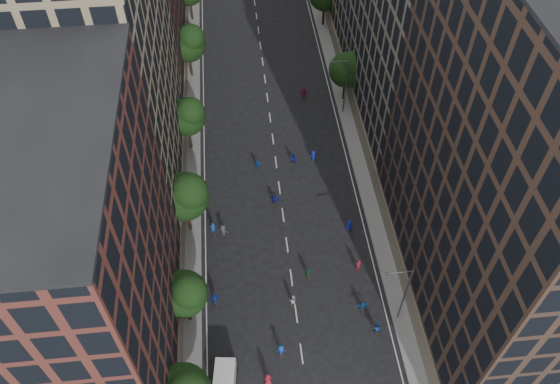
# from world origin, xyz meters

# --- Properties ---
(ground) EXTENTS (240.00, 240.00, 0.00)m
(ground) POSITION_xyz_m (0.00, 40.00, 0.00)
(ground) COLOR black
(ground) RESTS_ON ground
(sidewalk_left) EXTENTS (4.00, 105.00, 0.15)m
(sidewalk_left) POSITION_xyz_m (-12.00, 47.50, 0.07)
(sidewalk_left) COLOR slate
(sidewalk_left) RESTS_ON ground
(sidewalk_right) EXTENTS (4.00, 105.00, 0.15)m
(sidewalk_right) POSITION_xyz_m (12.00, 47.50, 0.07)
(sidewalk_right) COLOR slate
(sidewalk_right) RESTS_ON ground
(bldg_left_a) EXTENTS (14.00, 22.00, 30.00)m
(bldg_left_a) POSITION_xyz_m (-19.00, 11.00, 15.00)
(bldg_left_a) COLOR #5D2B23
(bldg_left_a) RESTS_ON ground
(bldg_left_b) EXTENTS (14.00, 26.00, 34.00)m
(bldg_left_b) POSITION_xyz_m (-19.00, 35.00, 17.00)
(bldg_left_b) COLOR #8E7B5D
(bldg_left_b) RESTS_ON ground
(bldg_right_a) EXTENTS (14.00, 30.00, 36.00)m
(bldg_right_a) POSITION_xyz_m (19.00, 15.00, 18.00)
(bldg_right_a) COLOR #402C22
(bldg_right_a) RESTS_ON ground
(bldg_right_b) EXTENTS (14.00, 28.00, 33.00)m
(bldg_right_b) POSITION_xyz_m (19.00, 44.00, 16.50)
(bldg_right_b) COLOR #6D655A
(bldg_right_b) RESTS_ON ground
(tree_left_1) EXTENTS (4.80, 4.80, 8.21)m
(tree_left_1) POSITION_xyz_m (-11.02, 13.86, 5.55)
(tree_left_1) COLOR black
(tree_left_1) RESTS_ON ground
(tree_left_2) EXTENTS (5.60, 5.60, 9.45)m
(tree_left_2) POSITION_xyz_m (-10.99, 25.83, 6.36)
(tree_left_2) COLOR black
(tree_left_2) RESTS_ON ground
(tree_left_3) EXTENTS (5.00, 5.00, 8.58)m
(tree_left_3) POSITION_xyz_m (-11.02, 39.85, 5.82)
(tree_left_3) COLOR black
(tree_left_3) RESTS_ON ground
(tree_left_4) EXTENTS (5.40, 5.40, 9.08)m
(tree_left_4) POSITION_xyz_m (-11.00, 55.84, 6.10)
(tree_left_4) COLOR black
(tree_left_4) RESTS_ON ground
(tree_right_a) EXTENTS (5.00, 5.00, 8.39)m
(tree_right_a) POSITION_xyz_m (11.38, 47.85, 5.63)
(tree_right_a) COLOR black
(tree_right_a) RESTS_ON ground
(streetlamp_near) EXTENTS (2.64, 0.22, 9.06)m
(streetlamp_near) POSITION_xyz_m (10.37, 12.00, 5.17)
(streetlamp_near) COLOR #595B60
(streetlamp_near) RESTS_ON ground
(streetlamp_far) EXTENTS (2.64, 0.22, 9.06)m
(streetlamp_far) POSITION_xyz_m (10.37, 45.00, 5.17)
(streetlamp_far) COLOR #595B60
(streetlamp_far) RESTS_ON ground
(cargo_van) EXTENTS (2.63, 4.67, 2.37)m
(cargo_van) POSITION_xyz_m (-7.79, 6.19, 1.25)
(cargo_van) COLOR silver
(cargo_van) RESTS_ON ground
(skater_2) EXTENTS (0.98, 0.82, 1.79)m
(skater_2) POSITION_xyz_m (7.95, 10.64, 0.89)
(skater_2) COLOR #143EA6
(skater_2) RESTS_ON ground
(skater_3) EXTENTS (1.07, 0.66, 1.61)m
(skater_3) POSITION_xyz_m (-2.06, 9.18, 0.80)
(skater_3) COLOR #1544B0
(skater_3) RESTS_ON ground
(skater_4) EXTENTS (1.20, 0.73, 1.92)m
(skater_4) POSITION_xyz_m (-8.50, 15.56, 0.96)
(skater_4) COLOR #1436A9
(skater_4) RESTS_ON ground
(skater_5) EXTENTS (1.45, 0.65, 1.51)m
(skater_5) POSITION_xyz_m (7.06, 13.27, 0.75)
(skater_5) COLOR #144EA9
(skater_5) RESTS_ON ground
(skater_6) EXTENTS (1.00, 0.75, 1.85)m
(skater_6) POSITION_xyz_m (-3.62, 6.28, 0.92)
(skater_6) COLOR #AD1C2B
(skater_6) RESTS_ON ground
(skater_7) EXTENTS (0.71, 0.56, 1.71)m
(skater_7) POSITION_xyz_m (7.54, 18.30, 0.86)
(skater_7) COLOR #A61B2E
(skater_7) RESTS_ON ground
(skater_8) EXTENTS (0.84, 0.69, 1.60)m
(skater_8) POSITION_xyz_m (-0.25, 14.65, 0.80)
(skater_8) COLOR silver
(skater_8) RESTS_ON ground
(skater_9) EXTENTS (1.31, 1.05, 1.76)m
(skater_9) POSITION_xyz_m (-7.30, 24.60, 0.88)
(skater_9) COLOR #424247
(skater_9) RESTS_ON ground
(skater_10) EXTENTS (1.08, 0.64, 1.72)m
(skater_10) POSITION_xyz_m (1.89, 17.84, 0.86)
(skater_10) COLOR #1B5B35
(skater_10) RESTS_ON ground
(skater_11) EXTENTS (1.45, 0.90, 1.50)m
(skater_11) POSITION_xyz_m (-0.84, 28.88, 0.75)
(skater_11) COLOR #1815B1
(skater_11) RESTS_ON ground
(skater_12) EXTENTS (0.80, 0.57, 1.55)m
(skater_12) POSITION_xyz_m (7.58, 23.95, 0.78)
(skater_12) COLOR #1720BC
(skater_12) RESTS_ON ground
(skater_13) EXTENTS (0.77, 0.58, 1.90)m
(skater_13) POSITION_xyz_m (-8.50, 25.06, 0.95)
(skater_13) COLOR #164EB3
(skater_13) RESTS_ON ground
(skater_14) EXTENTS (0.83, 0.67, 1.64)m
(skater_14) POSITION_xyz_m (2.21, 35.68, 0.82)
(skater_14) COLOR #131A9D
(skater_14) RESTS_ON ground
(skater_15) EXTENTS (1.13, 0.69, 1.70)m
(skater_15) POSITION_xyz_m (4.98, 35.78, 0.85)
(skater_15) COLOR #1525AB
(skater_15) RESTS_ON ground
(skater_16) EXTENTS (1.04, 0.62, 1.65)m
(skater_16) POSITION_xyz_m (-2.50, 34.94, 0.83)
(skater_16) COLOR #13449C
(skater_16) RESTS_ON ground
(skater_17) EXTENTS (1.70, 0.81, 1.76)m
(skater_17) POSITION_xyz_m (5.38, 48.79, 0.88)
(skater_17) COLOR #A21B39
(skater_17) RESTS_ON ground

